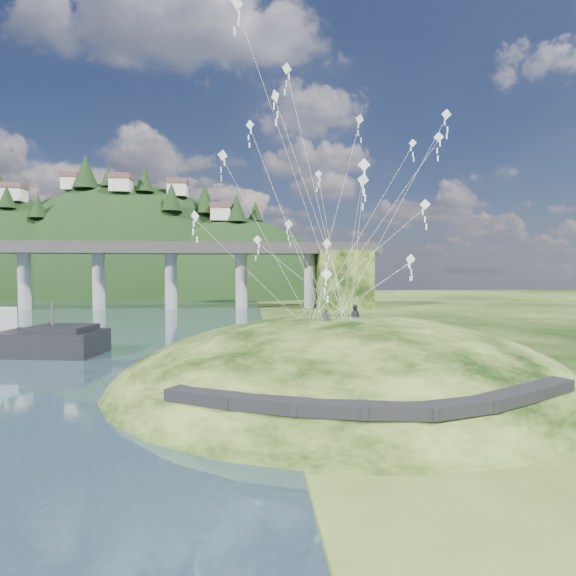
{
  "coord_description": "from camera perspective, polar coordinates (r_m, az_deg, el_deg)",
  "views": [
    {
      "loc": [
        0.81,
        -31.04,
        8.42
      ],
      "look_at": [
        4.0,
        6.0,
        7.0
      ],
      "focal_mm": 28.0,
      "sensor_mm": 36.0,
      "label": 1
    }
  ],
  "objects": [
    {
      "name": "grass_hill",
      "position": [
        35.24,
        7.28,
        -14.18
      ],
      "size": [
        36.0,
        32.0,
        13.0
      ],
      "color": "black",
      "rests_on": "ground"
    },
    {
      "name": "footpath",
      "position": [
        23.2,
        12.29,
        -13.71
      ],
      "size": [
        22.29,
        5.84,
        0.83
      ],
      "color": "black",
      "rests_on": "ground"
    },
    {
      "name": "kite_swarm",
      "position": [
        35.47,
        5.99,
        13.74
      ],
      "size": [
        19.83,
        16.64,
        18.03
      ],
      "color": "white",
      "rests_on": "ground"
    },
    {
      "name": "ground",
      "position": [
        32.18,
        -6.36,
        -13.0
      ],
      "size": [
        320.0,
        320.0,
        0.0
      ],
      "primitive_type": "plane",
      "color": "black",
      "rests_on": "ground"
    },
    {
      "name": "bridge",
      "position": [
        104.73,
        -20.04,
        2.76
      ],
      "size": [
        160.0,
        11.0,
        15.0
      ],
      "color": "#2D2B2B",
      "rests_on": "ground"
    },
    {
      "name": "kite_flyers",
      "position": [
        33.1,
        7.48,
        -2.19
      ],
      "size": [
        3.36,
        2.34,
        1.98
      ],
      "color": "#282936",
      "rests_on": "ground"
    },
    {
      "name": "far_ridge",
      "position": [
        160.3,
        -21.01,
        -3.64
      ],
      "size": [
        153.0,
        70.0,
        94.5
      ],
      "color": "black",
      "rests_on": "ground"
    },
    {
      "name": "wooden_dock",
      "position": [
        37.98,
        -10.74,
        -10.08
      ],
      "size": [
        11.96,
        5.81,
        0.86
      ],
      "color": "#381F16",
      "rests_on": "ground"
    }
  ]
}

